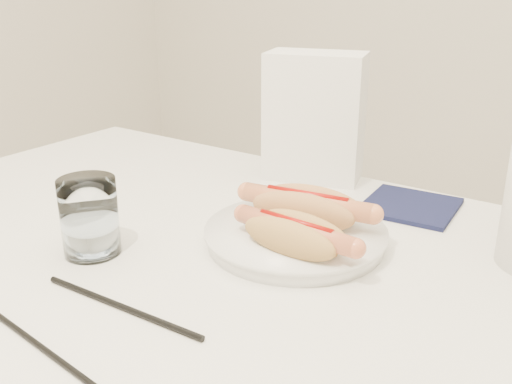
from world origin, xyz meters
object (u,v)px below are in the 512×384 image
Objects in this scene: water_glass at (89,217)px; napkin_box at (315,117)px; hotdog_right at (296,235)px; table at (206,297)px; plate at (295,238)px; hotdog_left at (307,208)px.

napkin_box is (0.09, 0.42, 0.06)m from water_glass.
napkin_box is at bearing 119.09° from hotdog_right.
water_glass is at bearing -150.09° from table.
napkin_box reaches higher than plate.
table is 0.14m from plate.
water_glass is 0.44m from napkin_box.
plate is at bearing 52.09° from table.
table is at bearing -127.91° from plate.
plate is 0.29m from napkin_box.
table is 0.18m from hotdog_left.
water_glass is at bearing -117.81° from napkin_box.
water_glass is at bearing -143.44° from hotdog_left.
napkin_box is at bearing 78.39° from water_glass.
napkin_box is (-0.15, 0.30, 0.07)m from hotdog_right.
plate is 0.04m from hotdog_left.
hotdog_right is at bearing -77.26° from hotdog_left.
plate is at bearing 123.92° from hotdog_right.
hotdog_right reaches higher than table.
table is at bearing 29.91° from water_glass.
hotdog_left is 0.26m from napkin_box.
hotdog_right is at bearing 23.89° from table.
napkin_box is (-0.12, 0.22, 0.07)m from hotdog_left.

